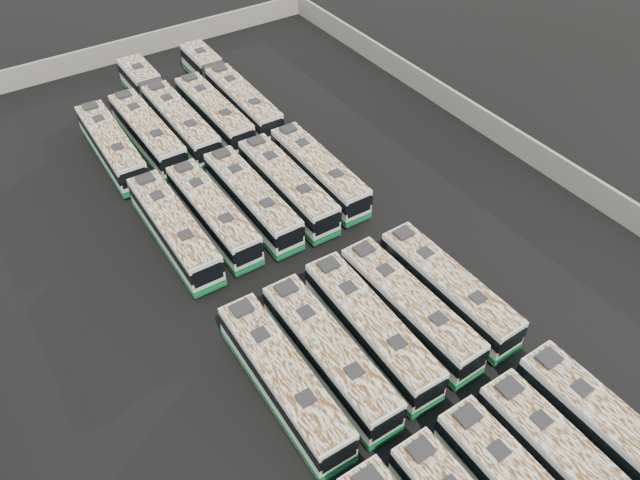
{
  "coord_description": "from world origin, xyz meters",
  "views": [
    {
      "loc": [
        -15.28,
        -24.93,
        30.43
      ],
      "look_at": [
        1.8,
        0.85,
        1.6
      ],
      "focal_mm": 35.0,
      "sensor_mm": 36.0,
      "label": 1
    }
  ],
  "objects_px": {
    "bus_midback_center": "(252,199)",
    "bus_back_far_right": "(229,89)",
    "bus_back_right": "(214,113)",
    "bus_midfront_right": "(409,308)",
    "bus_midback_far_left": "(174,229)",
    "bus_midfront_left": "(329,355)",
    "bus_back_left": "(148,133)",
    "bus_midfront_far_left": "(283,380)",
    "bus_back_far_left": "(112,146)",
    "bus_back_center": "(167,108)",
    "bus_midback_far_right": "(319,172)",
    "bus_midfront_center": "(370,329)",
    "bus_midback_left": "(213,214)",
    "bus_front_far_right": "(614,437)",
    "bus_front_right": "(573,471)",
    "bus_midback_right": "(287,186)",
    "bus_midfront_far_right": "(448,289)"
  },
  "relations": [
    {
      "from": "bus_midback_far_left",
      "to": "bus_midfront_far_right",
      "type": "bearing_deg",
      "value": -49.62
    },
    {
      "from": "bus_front_far_right",
      "to": "bus_back_center",
      "type": "bearing_deg",
      "value": 97.67
    },
    {
      "from": "bus_midback_right",
      "to": "bus_front_right",
      "type": "bearing_deg",
      "value": -89.49
    },
    {
      "from": "bus_front_right",
      "to": "bus_midback_left",
      "type": "bearing_deg",
      "value": 102.43
    },
    {
      "from": "bus_midfront_center",
      "to": "bus_midback_far_right",
      "type": "height_order",
      "value": "bus_midfront_center"
    },
    {
      "from": "bus_midfront_center",
      "to": "bus_midback_right",
      "type": "bearing_deg",
      "value": 79.73
    },
    {
      "from": "bus_back_left",
      "to": "bus_back_far_left",
      "type": "bearing_deg",
      "value": -178.36
    },
    {
      "from": "bus_midfront_center",
      "to": "bus_midback_right",
      "type": "distance_m",
      "value": 14.65
    },
    {
      "from": "bus_back_far_right",
      "to": "bus_midfront_center",
      "type": "bearing_deg",
      "value": -100.29
    },
    {
      "from": "bus_back_center",
      "to": "bus_midfront_far_left",
      "type": "bearing_deg",
      "value": -101.21
    },
    {
      "from": "bus_midfront_left",
      "to": "bus_midfront_right",
      "type": "height_order",
      "value": "bus_midfront_left"
    },
    {
      "from": "bus_back_right",
      "to": "bus_midback_far_right",
      "type": "bearing_deg",
      "value": -76.1
    },
    {
      "from": "bus_front_right",
      "to": "bus_midback_right",
      "type": "height_order",
      "value": "bus_midback_right"
    },
    {
      "from": "bus_midfront_right",
      "to": "bus_midback_right",
      "type": "distance_m",
      "value": 14.33
    },
    {
      "from": "bus_midback_left",
      "to": "bus_back_far_right",
      "type": "xyz_separation_m",
      "value": [
        9.13,
        15.12,
        0.0
      ]
    },
    {
      "from": "bus_midfront_left",
      "to": "bus_back_left",
      "type": "distance_m",
      "value": 27.01
    },
    {
      "from": "bus_midfront_far_left",
      "to": "bus_back_far_right",
      "type": "relative_size",
      "value": 0.67
    },
    {
      "from": "bus_midfront_left",
      "to": "bus_back_far_left",
      "type": "relative_size",
      "value": 1.0
    },
    {
      "from": "bus_front_far_right",
      "to": "bus_midback_center",
      "type": "bearing_deg",
      "value": 102.01
    },
    {
      "from": "bus_midback_far_left",
      "to": "bus_midback_center",
      "type": "relative_size",
      "value": 1.02
    },
    {
      "from": "bus_midfront_left",
      "to": "bus_midback_left",
      "type": "bearing_deg",
      "value": 90.31
    },
    {
      "from": "bus_midback_center",
      "to": "bus_back_center",
      "type": "bearing_deg",
      "value": 90.65
    },
    {
      "from": "bus_back_left",
      "to": "bus_back_right",
      "type": "xyz_separation_m",
      "value": [
        6.02,
        -0.18,
        -0.03
      ]
    },
    {
      "from": "bus_front_right",
      "to": "bus_midfront_left",
      "type": "distance_m",
      "value": 13.66
    },
    {
      "from": "bus_midback_far_right",
      "to": "bus_back_right",
      "type": "height_order",
      "value": "bus_back_right"
    },
    {
      "from": "bus_midfront_right",
      "to": "bus_midfront_left",
      "type": "bearing_deg",
      "value": -179.22
    },
    {
      "from": "bus_midfront_right",
      "to": "bus_midback_far_left",
      "type": "xyz_separation_m",
      "value": [
        -9.0,
        14.49,
        0.03
      ]
    },
    {
      "from": "bus_midfront_left",
      "to": "bus_midfront_right",
      "type": "relative_size",
      "value": 1.01
    },
    {
      "from": "bus_midback_center",
      "to": "bus_back_right",
      "type": "relative_size",
      "value": 1.0
    },
    {
      "from": "bus_front_far_right",
      "to": "bus_midback_left",
      "type": "bearing_deg",
      "value": 108.02
    },
    {
      "from": "bus_front_right",
      "to": "bus_midfront_left",
      "type": "relative_size",
      "value": 0.99
    },
    {
      "from": "bus_midback_center",
      "to": "bus_back_far_right",
      "type": "relative_size",
      "value": 0.65
    },
    {
      "from": "bus_midfront_far_left",
      "to": "bus_back_far_left",
      "type": "height_order",
      "value": "bus_midfront_far_left"
    },
    {
      "from": "bus_midfront_far_right",
      "to": "bus_midfront_center",
      "type": "bearing_deg",
      "value": 178.14
    },
    {
      "from": "bus_midback_far_left",
      "to": "bus_back_right",
      "type": "relative_size",
      "value": 1.02
    },
    {
      "from": "bus_midfront_far_left",
      "to": "bus_midfront_left",
      "type": "xyz_separation_m",
      "value": [
        3.01,
        -0.01,
        -0.01
      ]
    },
    {
      "from": "bus_back_right",
      "to": "bus_back_far_right",
      "type": "xyz_separation_m",
      "value": [
        3.04,
        3.08,
        -0.02
      ]
    },
    {
      "from": "bus_midfront_center",
      "to": "bus_midback_center",
      "type": "xyz_separation_m",
      "value": [
        0.02,
        14.42,
        -0.02
      ]
    },
    {
      "from": "bus_midback_center",
      "to": "bus_midfront_far_right",
      "type": "bearing_deg",
      "value": -67.42
    },
    {
      "from": "bus_midfront_center",
      "to": "bus_midback_left",
      "type": "relative_size",
      "value": 1.03
    },
    {
      "from": "bus_back_center",
      "to": "bus_midback_right",
      "type": "bearing_deg",
      "value": -78.38
    },
    {
      "from": "bus_front_far_right",
      "to": "bus_back_far_left",
      "type": "height_order",
      "value": "bus_front_far_right"
    },
    {
      "from": "bus_midfront_right",
      "to": "bus_midfront_far_right",
      "type": "relative_size",
      "value": 1.02
    },
    {
      "from": "bus_midfront_far_right",
      "to": "bus_midback_left",
      "type": "height_order",
      "value": "bus_midback_left"
    },
    {
      "from": "bus_midback_far_left",
      "to": "bus_back_right",
      "type": "bearing_deg",
      "value": 53.87
    },
    {
      "from": "bus_midfront_far_left",
      "to": "bus_midback_far_left",
      "type": "xyz_separation_m",
      "value": [
        0.05,
        14.71,
        0.0
      ]
    },
    {
      "from": "bus_front_right",
      "to": "bus_midfront_left",
      "type": "bearing_deg",
      "value": 116.12
    },
    {
      "from": "bus_midfront_far_right",
      "to": "bus_back_left",
      "type": "xyz_separation_m",
      "value": [
        -9.02,
        26.88,
        0.06
      ]
    },
    {
      "from": "bus_midback_far_left",
      "to": "bus_midback_far_right",
      "type": "bearing_deg",
      "value": 1.01
    },
    {
      "from": "bus_midback_far_right",
      "to": "bus_back_left",
      "type": "relative_size",
      "value": 0.98
    }
  ]
}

